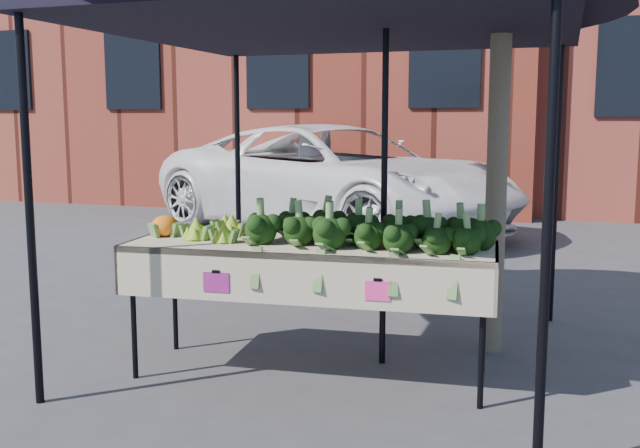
{
  "coord_description": "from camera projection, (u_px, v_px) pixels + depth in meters",
  "views": [
    {
      "loc": [
        1.47,
        -4.55,
        1.7
      ],
      "look_at": [
        -0.08,
        0.13,
        1.0
      ],
      "focal_mm": 41.21,
      "sensor_mm": 36.0,
      "label": 1
    }
  ],
  "objects": [
    {
      "name": "vehicle",
      "position": [
        335.0,
        35.0,
        10.86
      ],
      "size": [
        2.61,
        3.15,
        5.88
      ],
      "primitive_type": "imported",
      "rotation": [
        0.0,
        0.0,
        1.14
      ],
      "color": "white",
      "rests_on": "ground"
    },
    {
      "name": "street_tree",
      "position": [
        501.0,
        50.0,
        5.17
      ],
      "size": [
        2.22,
        2.22,
        4.37
      ],
      "primitive_type": null,
      "color": "#1E4C14",
      "rests_on": "ground"
    },
    {
      "name": "ground",
      "position": [
        326.0,
        373.0,
        4.97
      ],
      "size": [
        90.0,
        90.0,
        0.0
      ],
      "primitive_type": "plane",
      "color": "#36363A"
    },
    {
      "name": "table",
      "position": [
        310.0,
        310.0,
        4.87
      ],
      "size": [
        2.46,
        1.01,
        0.9
      ],
      "color": "#B9AE95",
      "rests_on": "ground"
    },
    {
      "name": "romanesco_cluster",
      "position": [
        221.0,
        223.0,
        5.03
      ],
      "size": [
        0.43,
        0.57,
        0.2
      ],
      "primitive_type": "ellipsoid",
      "color": "#A4BC2F",
      "rests_on": "table"
    },
    {
      "name": "broccoli_heap",
      "position": [
        369.0,
        226.0,
        4.69
      ],
      "size": [
        1.6,
        0.57,
        0.26
      ],
      "primitive_type": "ellipsoid",
      "color": "black",
      "rests_on": "table"
    },
    {
      "name": "canopy",
      "position": [
        339.0,
        167.0,
        5.18
      ],
      "size": [
        3.16,
        3.16,
        2.74
      ],
      "primitive_type": null,
      "color": "black",
      "rests_on": "ground"
    },
    {
      "name": "cauliflower_pair",
      "position": [
        165.0,
        224.0,
        5.07
      ],
      "size": [
        0.2,
        0.2,
        0.18
      ],
      "primitive_type": "ellipsoid",
      "color": "orange",
      "rests_on": "table"
    }
  ]
}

